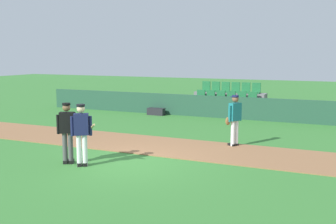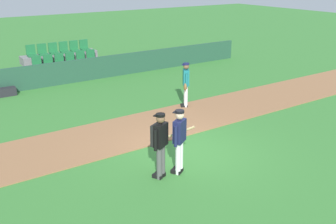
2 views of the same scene
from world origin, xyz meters
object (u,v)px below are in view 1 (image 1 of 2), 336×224
batter_navy_jersey (82,132)px  umpire_home_plate (67,129)px  runner_teal_jersey (234,119)px  equipment_bag (156,112)px

batter_navy_jersey → umpire_home_plate: 0.55m
umpire_home_plate → runner_teal_jersey: bearing=47.1°
runner_teal_jersey → equipment_bag: size_ratio=1.96×
batter_navy_jersey → runner_teal_jersey: size_ratio=1.00×
batter_navy_jersey → equipment_bag: (-2.36, 9.55, -0.79)m
runner_teal_jersey → equipment_bag: runner_teal_jersey is taller
umpire_home_plate → runner_teal_jersey: size_ratio=1.00×
batter_navy_jersey → umpire_home_plate: size_ratio=1.00×
batter_navy_jersey → equipment_bag: bearing=103.9°
umpire_home_plate → equipment_bag: (-1.81, 9.48, -0.82)m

